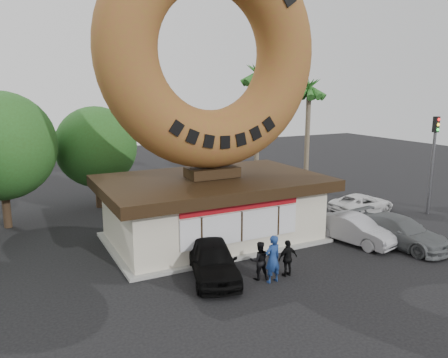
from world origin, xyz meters
TOP-DOWN VIEW (x-y plane):
  - ground at (0.00, 0.00)m, footprint 90.00×90.00m
  - donut_shop at (0.00, 5.98)m, footprint 11.20×7.20m
  - giant_donut at (0.00, 6.00)m, footprint 11.30×2.88m
  - tree_west at (-9.50, 13.00)m, footprint 6.00×6.00m
  - tree_mid at (-4.00, 15.00)m, footprint 5.20×5.20m
  - palm_near at (7.50, 14.00)m, footprint 2.60×2.60m
  - palm_far at (11.00, 12.50)m, footprint 2.60×2.60m
  - street_lamp at (-1.86, 16.00)m, footprint 2.11×0.20m
  - traffic_signal at (14.00, 3.99)m, footprint 0.30×0.38m
  - person_left at (-0.09, 0.18)m, footprint 0.77×0.55m
  - person_center at (-0.42, 0.66)m, footprint 0.94×0.82m
  - person_right at (0.80, 0.39)m, footprint 0.93×0.40m
  - car_black at (-2.03, 1.70)m, footprint 3.02×4.83m
  - car_silver at (6.17, 2.19)m, footprint 2.50×4.55m
  - car_grey at (7.91, 0.85)m, footprint 2.70×5.24m
  - car_white at (10.49, 6.08)m, footprint 4.42×2.21m

SIDE VIEW (x-z plane):
  - ground at x=0.00m, z-range 0.00..0.00m
  - car_white at x=10.49m, z-range 0.00..1.20m
  - car_silver at x=6.17m, z-range 0.00..1.42m
  - car_grey at x=7.91m, z-range 0.00..1.45m
  - car_black at x=-2.03m, z-range 0.00..1.53m
  - person_right at x=0.80m, z-range 0.00..1.58m
  - person_center at x=-0.42m, z-range 0.00..1.63m
  - person_left at x=-0.09m, z-range 0.00..1.99m
  - donut_shop at x=0.00m, z-range -0.13..3.67m
  - traffic_signal at x=14.00m, z-range 0.83..6.90m
  - tree_mid at x=-4.00m, z-range 0.70..7.33m
  - street_lamp at x=-1.86m, z-range 0.48..8.48m
  - tree_west at x=-9.50m, z-range 0.82..8.47m
  - palm_far at x=11.00m, z-range 3.11..11.86m
  - palm_near at x=7.50m, z-range 3.54..13.29m
  - giant_donut at x=0.00m, z-range 3.80..15.10m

